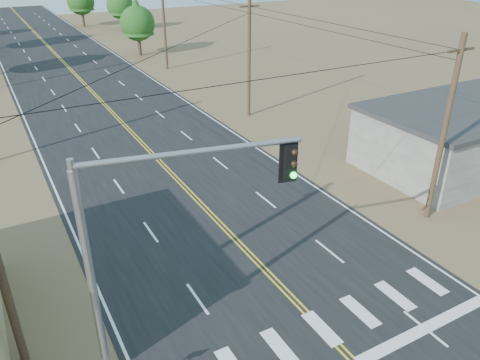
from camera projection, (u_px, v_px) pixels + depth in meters
road at (143, 144)px, 35.75m from camera, size 15.00×200.00×0.02m
building_right at (472, 134)px, 32.17m from camera, size 15.00×8.00×4.00m
utility_pole_right_near at (444, 131)px, 23.96m from camera, size 1.80×0.30×10.00m
utility_pole_right_mid at (249, 57)px, 39.56m from camera, size 1.80×0.30×10.00m
utility_pole_right_far at (164, 25)px, 55.16m from camera, size 1.80×0.30×10.00m
signal_mast_left at (152, 230)px, 14.65m from camera, size 6.95×1.82×8.37m
tree_right_near at (137, 20)px, 62.24m from camera, size 4.61×4.61×7.68m
tree_right_mid at (120, 3)px, 80.91m from camera, size 4.56×4.56×7.60m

